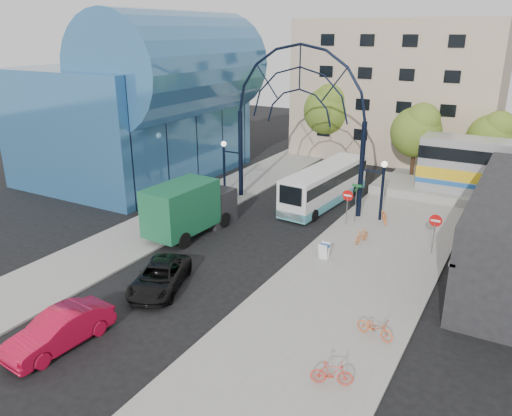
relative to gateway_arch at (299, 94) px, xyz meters
The scene contains 21 objects.
ground 16.41m from the gateway_arch, 90.00° to the right, with size 120.00×120.00×0.00m, color black.
sidewalk_east 15.37m from the gateway_arch, 51.34° to the right, with size 8.00×56.00×0.12m, color gray.
plaza_west 13.36m from the gateway_arch, 129.09° to the right, with size 5.00×50.00×0.12m, color gray.
gateway_arch is the anchor object (origin of this frame).
stop_sign 8.37m from the gateway_arch, 22.63° to the right, with size 0.80×0.07×2.50m.
do_not_enter_sign 13.43m from the gateway_arch, 19.99° to the right, with size 0.76×0.07×2.48m.
street_name_sign 8.38m from the gateway_arch, 15.07° to the right, with size 0.70×0.70×2.80m.
sandwich_board 12.52m from the gateway_arch, 55.09° to the right, with size 0.55×0.61×0.99m.
transit_hall 15.45m from the gateway_arch, behind, with size 16.50×18.00×14.50m.
apartment_block 21.12m from the gateway_arch, 84.55° to the left, with size 20.00×12.10×14.00m.
tree_north_a 13.98m from the gateway_arch, 62.83° to the left, with size 4.48×4.48×7.00m.
tree_north_b 16.72m from the gateway_arch, 103.68° to the left, with size 5.12×5.12×8.00m.
tree_north_c 18.95m from the gateway_arch, 48.96° to the left, with size 4.16×4.16×6.50m.
city_bus 7.40m from the gateway_arch, 44.85° to the left, with size 3.20×10.89×2.95m.
green_truck 11.42m from the gateway_arch, 114.53° to the right, with size 3.08×7.26×3.60m.
black_suv 17.38m from the gateway_arch, 92.25° to the right, with size 2.28×4.94×1.37m, color black.
red_sedan 22.93m from the gateway_arch, 92.78° to the right, with size 1.68×4.81×1.58m, color #B50B2B.
bike_near_a 10.61m from the gateway_arch, ahead, with size 0.64×1.83×0.96m, color orange.
bike_near_b 11.42m from the gateway_arch, 34.07° to the right, with size 0.44×1.56×0.94m, color orange.
bike_far_a 19.55m from the gateway_arch, 53.56° to the right, with size 0.62×1.77×0.93m, color #DC5D2C.
bike_far_b 22.32m from the gateway_arch, 61.03° to the right, with size 0.47×1.66×1.00m, color red.
Camera 1 is at (15.36, -19.34, 12.93)m, focal length 35.00 mm.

